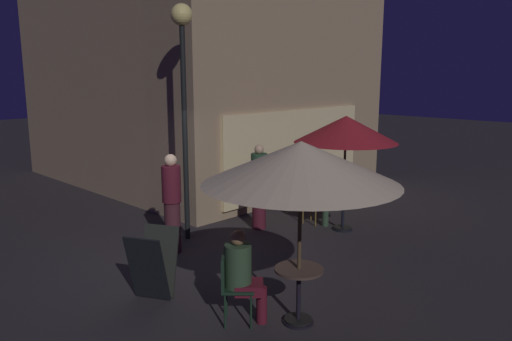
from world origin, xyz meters
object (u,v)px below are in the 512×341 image
street_lamp_near_corner (183,63)px  cafe_chair_1 (310,196)px  patron_seated_1 (316,191)px  patron_standing_4 (259,187)px  patio_umbrella_0 (301,163)px  cafe_table_0 (299,286)px  cafe_chair_0 (231,282)px  patron_standing_2 (306,172)px  patio_umbrella_1 (346,130)px  patron_seated_0 (242,271)px  cafe_table_1 (343,206)px  patron_standing_3 (172,203)px  menu_sandwich_board (153,264)px

street_lamp_near_corner → cafe_chair_1: size_ratio=4.60×
patron_seated_1 → patron_standing_4: (-1.08, 0.63, 0.17)m
patio_umbrella_0 → cafe_chair_1: (3.57, 2.66, -1.52)m
cafe_table_0 → cafe_chair_0: size_ratio=0.81×
patio_umbrella_0 → patron_standing_2: patio_umbrella_0 is taller
patron_seated_1 → patio_umbrella_1: bearing=0.0°
cafe_table_0 → patron_seated_0: 0.75m
street_lamp_near_corner → patio_umbrella_0: size_ratio=1.79×
cafe_table_1 → patio_umbrella_0: size_ratio=0.30×
cafe_chair_0 → patron_standing_3: bearing=114.5°
cafe_chair_0 → street_lamp_near_corner: bearing=107.0°
cafe_table_1 → patron_standing_3: (-3.23, 1.43, 0.40)m
cafe_table_0 → patron_standing_4: patron_standing_4 is taller
street_lamp_near_corner → cafe_chair_1: street_lamp_near_corner is taller
street_lamp_near_corner → patron_seated_1: size_ratio=3.49×
patron_seated_0 → patron_standing_4: (3.02, 2.64, 0.18)m
patio_umbrella_0 → patron_standing_4: 4.21m
patron_standing_3 → patron_standing_4: patron_standing_3 is taller
menu_sandwich_board → patron_standing_3: bearing=17.5°
cafe_table_0 → cafe_chair_0: cafe_chair_0 is taller
patio_umbrella_1 → cafe_chair_1: size_ratio=2.46×
cafe_table_0 → patio_umbrella_1: 4.39m
patron_standing_2 → cafe_table_0: bearing=22.4°
cafe_table_1 → patron_seated_1: patron_seated_1 is taller
cafe_chair_0 → patron_seated_0: 0.20m
patron_standing_3 → patron_standing_4: 2.10m
patron_seated_1 → patron_standing_4: 1.26m
patio_umbrella_0 → cafe_chair_0: size_ratio=2.67×
patio_umbrella_1 → patron_seated_1: patio_umbrella_1 is taller
patio_umbrella_0 → patron_standing_4: size_ratio=1.39×
street_lamp_near_corner → patio_umbrella_1: 3.43m
cafe_table_0 → patron_standing_3: 3.33m
patio_umbrella_1 → street_lamp_near_corner: bearing=144.6°
patron_standing_3 → patron_standing_4: (2.09, -0.13, -0.02)m
patio_umbrella_0 → patron_seated_1: (3.59, 2.52, -1.39)m
patio_umbrella_1 → patron_standing_4: bearing=131.4°
patio_umbrella_1 → cafe_table_1: bearing=180.0°
cafe_table_1 → patio_umbrella_0: patio_umbrella_0 is taller
cafe_table_1 → patron_standing_4: patron_standing_4 is taller
street_lamp_near_corner → cafe_table_1: bearing=-35.4°
patron_standing_4 → cafe_table_1: bearing=8.6°
cafe_chair_0 → patron_standing_2: patron_standing_2 is taller
cafe_table_0 → cafe_chair_1: 4.45m
menu_sandwich_board → street_lamp_near_corner: bearing=13.8°
cafe_chair_1 → patron_standing_3: patron_standing_3 is taller
cafe_table_1 → patron_seated_1: bearing=95.6°
cafe_table_1 → cafe_chair_1: bearing=95.6°
patio_umbrella_1 → patron_seated_1: (-0.06, 0.67, -1.36)m
patio_umbrella_1 → patron_standing_3: (-3.23, 1.43, -1.17)m
street_lamp_near_corner → patron_standing_3: size_ratio=2.46×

